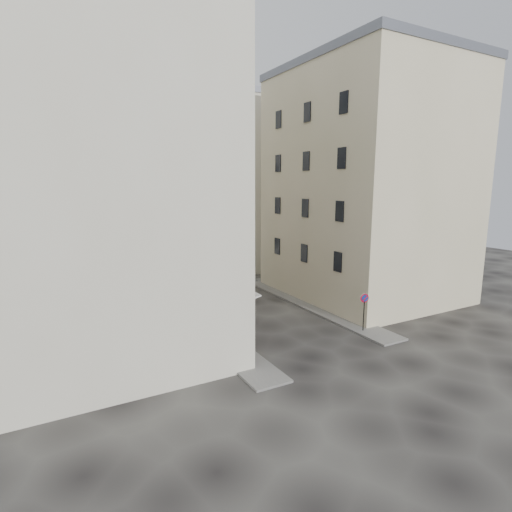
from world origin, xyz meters
TOP-DOWN VIEW (x-y plane):
  - ground at (0.00, 0.00)m, footprint 90.00×90.00m
  - sidewalk_left at (-4.50, 4.00)m, footprint 2.00×22.00m
  - sidewalk_right at (4.50, 3.00)m, footprint 2.00×18.00m
  - building_left at (-10.50, 3.00)m, footprint 12.20×16.20m
  - building_right at (10.50, 3.50)m, footprint 12.20×14.20m
  - building_back at (-1.00, 19.00)m, footprint 18.20×10.20m
  - cafe_storefront at (-4.32, 1.00)m, footprint 1.74×7.30m
  - stone_steps at (0.00, 12.57)m, footprint 9.00×3.15m
  - bollard_near at (-3.25, -1.00)m, footprint 0.12×0.12m
  - bollard_mid at (-3.25, 2.50)m, footprint 0.12×0.12m
  - bollard_far at (-3.25, 6.00)m, footprint 0.12×0.12m
  - no_parking_sign at (4.07, -3.65)m, footprint 0.57×0.18m
  - bistro_table_a at (-3.24, -1.28)m, footprint 1.15×0.54m
  - bistro_table_b at (-3.23, -0.52)m, footprint 1.35×0.63m
  - bistro_table_c at (-3.35, 1.95)m, footprint 1.19×0.56m
  - bistro_table_d at (-3.31, 3.60)m, footprint 1.42×0.66m
  - bistro_table_e at (-3.07, 4.36)m, footprint 1.23×0.58m
  - pedestrian at (-2.32, 1.82)m, footprint 0.62×0.43m

SIDE VIEW (x-z plane):
  - ground at x=0.00m, z-range 0.00..0.00m
  - sidewalk_left at x=-4.50m, z-range 0.00..0.12m
  - sidewalk_right at x=4.50m, z-range 0.00..0.12m
  - stone_steps at x=0.00m, z-range 0.00..0.80m
  - bistro_table_a at x=-3.24m, z-range 0.01..0.82m
  - bistro_table_c at x=-3.35m, z-range 0.01..0.85m
  - bistro_table_e at x=-3.07m, z-range 0.01..0.87m
  - bistro_table_b at x=-3.23m, z-range 0.01..0.96m
  - bistro_table_d at x=-3.31m, z-range 0.01..1.01m
  - bollard_near at x=-3.25m, z-range 0.04..1.02m
  - bollard_mid at x=-3.25m, z-range 0.04..1.02m
  - bollard_far at x=-3.25m, z-range 0.04..1.02m
  - pedestrian at x=-2.32m, z-range 0.00..1.61m
  - no_parking_sign at x=4.07m, z-range 0.53..3.08m
  - cafe_storefront at x=-4.32m, z-range 0.13..3.63m
  - building_right at x=10.50m, z-range 0.01..18.61m
  - building_back at x=-1.00m, z-range 0.01..18.61m
  - building_left at x=-10.50m, z-range 0.01..20.61m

